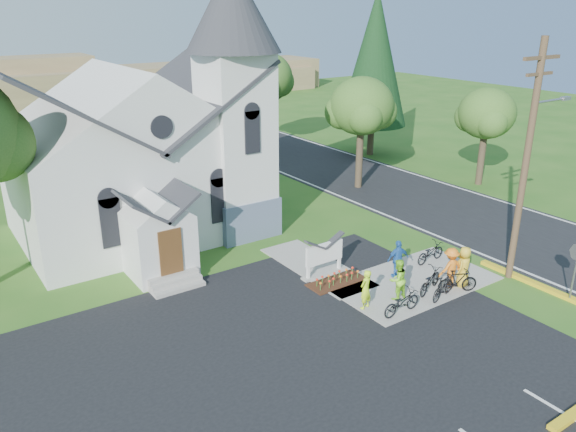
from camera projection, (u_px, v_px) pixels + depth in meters
ground at (396, 297)px, 22.69m from camera, size 120.00×120.00×0.00m
parking_lot at (279, 384)px, 17.42m from camera, size 20.00×16.00×0.02m
road at (346, 173)px, 39.57m from camera, size 8.00×90.00×0.02m
sidewalk at (413, 282)px, 23.86m from camera, size 7.00×4.00×0.05m
church at (141, 131)px, 27.57m from camera, size 12.35×12.00×13.00m
church_sign at (324, 254)px, 24.16m from camera, size 2.20×0.40×1.70m
flower_bed at (337, 282)px, 23.81m from camera, size 2.60×1.10×0.07m
utility_pole at (528, 156)px, 22.49m from camera, size 3.45×0.28×10.00m
tree_road_near at (362, 107)px, 34.64m from camera, size 4.00×4.00×7.05m
tree_road_mid at (265, 78)px, 43.96m from camera, size 4.40×4.40×7.80m
tree_road_far at (487, 114)px, 35.47m from camera, size 3.60×3.60×6.30m
conifer at (375, 58)px, 41.95m from camera, size 5.20×5.20×12.40m
distant_hills at (81, 85)px, 67.16m from camera, size 61.00×10.00×5.60m
cyclist_0 at (366, 289)px, 21.47m from camera, size 0.66×0.52×1.60m
bike_0 at (402, 302)px, 21.18m from camera, size 1.81×0.67×0.95m
cyclist_1 at (398, 279)px, 22.17m from camera, size 0.82×0.64×1.69m
bike_1 at (443, 287)px, 22.29m from camera, size 1.74×0.88×1.01m
cyclist_2 at (398, 259)px, 23.93m from camera, size 1.07×0.66×1.70m
bike_2 at (430, 281)px, 22.85m from camera, size 1.95×1.22×0.97m
cyclist_3 at (450, 268)px, 23.11m from camera, size 1.17×0.75×1.73m
bike_3 at (458, 281)px, 22.76m from camera, size 1.73×1.13×1.01m
cyclist_4 at (464, 267)px, 23.18m from camera, size 0.97×0.75×1.74m
bike_4 at (430, 253)px, 25.51m from camera, size 1.80×0.75×0.92m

